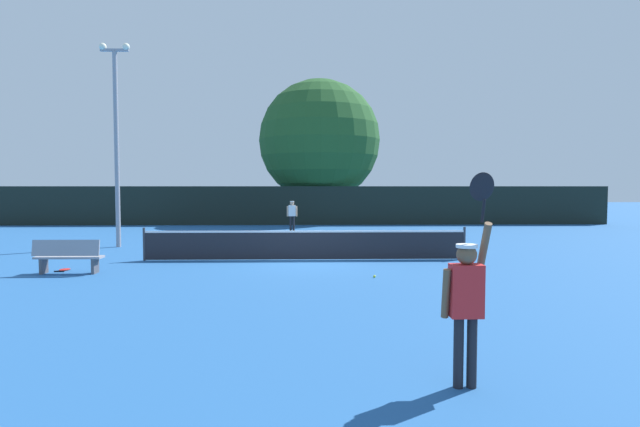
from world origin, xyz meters
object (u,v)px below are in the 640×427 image
object	(u,v)px
parked_car_mid	(263,207)
light_pole	(116,132)
parked_car_near	(202,208)
parked_car_far	(336,208)
large_tree	(320,141)
spare_racket	(64,270)
player_serving	(467,293)
tennis_ball	(374,276)
player_receiving	(292,213)
courtside_bench	(68,256)

from	to	relation	value
parked_car_mid	light_pole	bearing A→B (deg)	-107.51
parked_car_near	parked_car_far	distance (m)	10.18
light_pole	large_tree	distance (m)	16.65
spare_racket	parked_car_far	xyz separation A→B (m)	(9.16, 23.86, 0.76)
large_tree	parked_car_near	distance (m)	10.85
player_serving	large_tree	world-z (taller)	large_tree
spare_racket	parked_car_mid	distance (m)	25.89
spare_racket	large_tree	distance (m)	22.18
spare_racket	large_tree	xyz separation A→B (m)	(7.83, 20.01, 5.50)
tennis_ball	player_receiving	bearing A→B (deg)	100.28
player_serving	courtside_bench	xyz separation A→B (m)	(-8.43, 8.08, -0.66)
tennis_ball	parked_car_far	bearing A→B (deg)	89.00
large_tree	parked_car_near	bearing A→B (deg)	154.82
player_receiving	spare_racket	world-z (taller)	player_receiving
player_serving	parked_car_far	distance (m)	32.54
player_serving	courtside_bench	distance (m)	11.69
player_receiving	light_pole	distance (m)	10.39
tennis_ball	parked_car_near	size ratio (longest dim) A/B	0.02
player_serving	light_pole	xyz separation A→B (m)	(-9.36, 14.32, 3.41)
courtside_bench	large_tree	bearing A→B (deg)	70.20
tennis_ball	spare_racket	xyz separation A→B (m)	(-8.72, 1.41, -0.01)
tennis_ball	light_pole	distance (m)	12.47
spare_racket	courtside_bench	xyz separation A→B (m)	(0.40, -0.60, 0.46)
player_receiving	parked_car_mid	bearing A→B (deg)	-78.23
spare_racket	large_tree	bearing A→B (deg)	68.65
tennis_ball	large_tree	distance (m)	22.13
courtside_bench	player_receiving	bearing A→B (deg)	66.70
player_serving	light_pole	size ratio (longest dim) A/B	0.32
tennis_ball	parked_car_mid	size ratio (longest dim) A/B	0.02
courtside_bench	light_pole	size ratio (longest dim) A/B	0.23
player_serving	parked_car_mid	distance (m)	34.74
parked_car_near	parked_car_mid	xyz separation A→B (m)	(4.48, 1.48, 0.00)
player_receiving	parked_car_near	xyz separation A→B (m)	(-7.16, 11.41, -0.20)
player_serving	spare_racket	distance (m)	12.43
player_serving	spare_racket	size ratio (longest dim) A/B	4.96
tennis_ball	parked_car_far	distance (m)	25.28
tennis_ball	courtside_bench	world-z (taller)	courtside_bench
parked_car_far	player_serving	bearing A→B (deg)	-92.16
parked_car_far	large_tree	bearing A→B (deg)	-110.76
spare_racket	parked_car_mid	bearing A→B (deg)	82.30
parked_car_near	parked_car_far	bearing A→B (deg)	5.55
courtside_bench	parked_car_mid	size ratio (longest dim) A/B	0.41
parked_car_mid	player_receiving	bearing A→B (deg)	-84.45
player_serving	large_tree	xyz separation A→B (m)	(-1.01, 28.69, 4.38)
player_serving	courtside_bench	bearing A→B (deg)	136.23
light_pole	tennis_ball	bearing A→B (deg)	-37.31
parked_car_near	parked_car_mid	distance (m)	4.72
tennis_ball	light_pole	bearing A→B (deg)	142.69
light_pole	parked_car_near	bearing A→B (deg)	91.49
light_pole	parked_car_near	size ratio (longest dim) A/B	1.81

